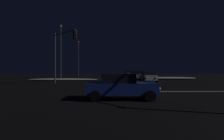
% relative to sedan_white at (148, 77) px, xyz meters
% --- Properties ---
extents(ground, '(120.00, 120.00, 0.10)m').
position_rel_sedan_white_xyz_m(ground, '(-4.04, -11.83, -0.85)').
color(ground, black).
extents(stop_line_north, '(0.35, 15.03, 0.01)m').
position_rel_sedan_white_xyz_m(stop_line_north, '(-4.04, -3.08, -0.80)').
color(stop_line_north, white).
rests_on(stop_line_north, ground).
extents(centre_line_ns, '(22.00, 0.15, 0.01)m').
position_rel_sedan_white_xyz_m(centre_line_ns, '(-4.04, 8.52, -0.80)').
color(centre_line_ns, yellow).
rests_on(centre_line_ns, ground).
extents(snow_bank_left_curb, '(11.62, 1.50, 0.40)m').
position_rel_sedan_white_xyz_m(snow_bank_left_curb, '(-13.59, 2.77, -0.60)').
color(snow_bank_left_curb, white).
rests_on(snow_bank_left_curb, ground).
extents(snow_bank_right_curb, '(9.83, 1.50, 0.49)m').
position_rel_sedan_white_xyz_m(snow_bank_right_curb, '(5.51, 6.33, -0.56)').
color(snow_bank_right_curb, white).
rests_on(snow_bank_right_curb, ground).
extents(sedan_white, '(2.02, 4.33, 1.57)m').
position_rel_sedan_white_xyz_m(sedan_white, '(0.00, 0.00, 0.00)').
color(sedan_white, silver).
rests_on(sedan_white, ground).
extents(sedan_gray, '(2.02, 4.33, 1.57)m').
position_rel_sedan_white_xyz_m(sedan_gray, '(-0.42, 6.59, 0.00)').
color(sedan_gray, slate).
rests_on(sedan_gray, ground).
extents(sedan_orange, '(2.02, 4.33, 1.57)m').
position_rel_sedan_white_xyz_m(sedan_orange, '(-0.31, 12.84, 0.00)').
color(sedan_orange, '#C66014').
rests_on(sedan_orange, ground).
extents(sedan_silver, '(2.02, 4.33, 1.57)m').
position_rel_sedan_white_xyz_m(sedan_silver, '(-0.51, 19.10, 0.00)').
color(sedan_silver, '#B7B7BC').
rests_on(sedan_silver, ground).
extents(sedan_green, '(2.02, 4.33, 1.57)m').
position_rel_sedan_white_xyz_m(sedan_green, '(-0.40, 25.76, 0.00)').
color(sedan_green, '#14512D').
rests_on(sedan_green, ground).
extents(sedan_black, '(2.02, 4.33, 1.57)m').
position_rel_sedan_white_xyz_m(sedan_black, '(-0.08, 30.99, 0.00)').
color(sedan_black, black).
rests_on(sedan_black, ground).
extents(sedan_blue_crossing, '(4.33, 2.02, 1.57)m').
position_rel_sedan_white_xyz_m(sedan_blue_crossing, '(-5.10, -15.59, 0.00)').
color(sedan_blue_crossing, navy).
rests_on(sedan_blue_crossing, ground).
extents(traffic_signal_nw, '(3.70, 3.70, 6.79)m').
position_rel_sedan_white_xyz_m(traffic_signal_nw, '(-11.79, -4.08, 3.90)').
color(traffic_signal_nw, '#4C4C51').
rests_on(traffic_signal_nw, ground).
extents(streetlamp_left_far, '(0.44, 0.44, 9.16)m').
position_rel_sedan_white_xyz_m(streetlamp_left_far, '(-13.89, 18.52, 4.47)').
color(streetlamp_left_far, '#424247').
rests_on(streetlamp_left_far, ground).
extents(streetlamp_left_near, '(0.44, 0.44, 9.23)m').
position_rel_sedan_white_xyz_m(streetlamp_left_near, '(-13.89, 2.52, 4.51)').
color(streetlamp_left_near, '#424247').
rests_on(streetlamp_left_near, ground).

